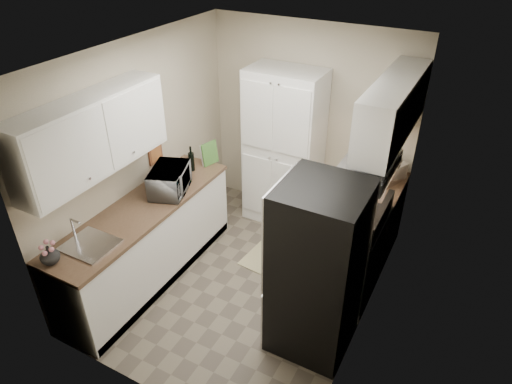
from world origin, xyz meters
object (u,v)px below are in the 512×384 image
at_px(toaster_oven, 388,172).
at_px(refrigerator, 317,270).
at_px(wine_bottle, 191,160).
at_px(pantry_cabinet, 284,149).
at_px(microwave, 170,180).
at_px(electric_range, 346,253).

bearing_deg(toaster_oven, refrigerator, -71.79).
bearing_deg(wine_bottle, toaster_oven, 22.53).
distance_m(pantry_cabinet, toaster_oven, 1.29).
xyz_separation_m(refrigerator, toaster_oven, (0.15, 1.72, 0.17)).
bearing_deg(microwave, toaster_oven, -76.43).
bearing_deg(toaster_oven, electric_range, -73.93).
distance_m(pantry_cabinet, wine_bottle, 1.16).
bearing_deg(pantry_cabinet, wine_bottle, -132.23).
xyz_separation_m(microwave, toaster_oven, (2.00, 1.36, -0.04)).
distance_m(electric_range, refrigerator, 0.88).
xyz_separation_m(pantry_cabinet, toaster_oven, (1.29, -0.00, 0.02)).
relative_size(pantry_cabinet, wine_bottle, 7.21).
distance_m(pantry_cabinet, refrigerator, 2.07).
distance_m(microwave, wine_bottle, 0.51).
bearing_deg(electric_range, wine_bottle, 178.12).
height_order(pantry_cabinet, wine_bottle, pantry_cabinet).
distance_m(electric_range, microwave, 2.02).
distance_m(refrigerator, wine_bottle, 2.12).
xyz_separation_m(pantry_cabinet, wine_bottle, (-0.78, -0.86, 0.06)).
distance_m(electric_range, wine_bottle, 2.04).
bearing_deg(pantry_cabinet, microwave, -117.50).
relative_size(electric_range, wine_bottle, 4.08).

